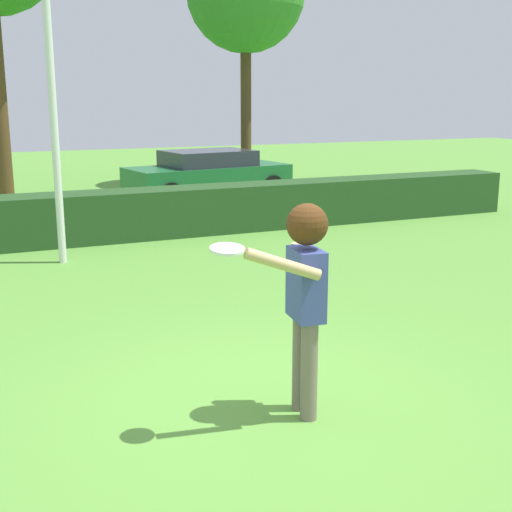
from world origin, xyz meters
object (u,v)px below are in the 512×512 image
object	(u,v)px
lamppost	(50,69)
parked_car_green	(208,172)
person	(305,283)
frisbee	(227,249)

from	to	relation	value
lamppost	parked_car_green	xyz separation A→B (m)	(4.59, 5.78, -2.32)
person	parked_car_green	xyz separation A→B (m)	(3.57, 12.14, -0.45)
frisbee	parked_car_green	xyz separation A→B (m)	(4.28, 12.23, -0.81)
person	lamppost	size ratio (longest dim) A/B	0.33
person	parked_car_green	world-z (taller)	person
parked_car_green	person	bearing A→B (deg)	-106.40
person	lamppost	distance (m)	6.70
person	parked_car_green	size ratio (longest dim) A/B	0.41
parked_car_green	frisbee	bearing A→B (deg)	-109.28
person	lamppost	bearing A→B (deg)	99.13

